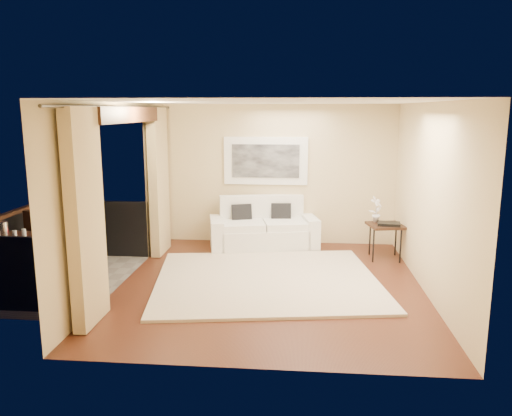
# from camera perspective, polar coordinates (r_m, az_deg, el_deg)

# --- Properties ---
(floor) EXTENTS (5.00, 5.00, 0.00)m
(floor) POSITION_cam_1_polar(r_m,az_deg,el_deg) (7.61, 1.61, -8.75)
(floor) COLOR #522818
(floor) RESTS_ON ground
(room_shell) EXTENTS (5.00, 6.40, 5.00)m
(room_shell) POSITION_cam_1_polar(r_m,az_deg,el_deg) (7.59, -14.82, 10.26)
(room_shell) COLOR white
(room_shell) RESTS_ON ground
(balcony) EXTENTS (1.81, 2.60, 1.17)m
(balcony) POSITION_cam_1_polar(r_m,az_deg,el_deg) (8.42, -21.61, -6.32)
(balcony) COLOR #605B56
(balcony) RESTS_ON ground
(curtains) EXTENTS (0.16, 4.80, 2.64)m
(curtains) POSITION_cam_1_polar(r_m,az_deg,el_deg) (7.68, -14.24, 1.41)
(curtains) COLOR tan
(curtains) RESTS_ON ground
(artwork) EXTENTS (1.62, 0.07, 0.92)m
(artwork) POSITION_cam_1_polar(r_m,az_deg,el_deg) (9.68, 1.11, 5.40)
(artwork) COLOR white
(artwork) RESTS_ON room_shell
(rug) EXTENTS (3.75, 3.39, 0.04)m
(rug) POSITION_cam_1_polar(r_m,az_deg,el_deg) (7.75, 1.26, -8.21)
(rug) COLOR beige
(rug) RESTS_ON floor
(sofa) EXTENTS (2.14, 1.26, 0.96)m
(sofa) POSITION_cam_1_polar(r_m,az_deg,el_deg) (9.53, 0.83, -2.50)
(sofa) COLOR white
(sofa) RESTS_ON floor
(side_table) EXTENTS (0.67, 0.67, 0.62)m
(side_table) POSITION_cam_1_polar(r_m,az_deg,el_deg) (9.02, 14.59, -2.17)
(side_table) COLOR #331C11
(side_table) RESTS_ON floor
(tray) EXTENTS (0.42, 0.33, 0.05)m
(tray) POSITION_cam_1_polar(r_m,az_deg,el_deg) (8.94, 14.94, -1.77)
(tray) COLOR black
(tray) RESTS_ON side_table
(orchid) EXTENTS (0.29, 0.29, 0.47)m
(orchid) POSITION_cam_1_polar(r_m,az_deg,el_deg) (9.08, 13.57, -0.15)
(orchid) COLOR white
(orchid) RESTS_ON side_table
(bistro_table) EXTENTS (0.69, 0.69, 0.80)m
(bistro_table) POSITION_cam_1_polar(r_m,az_deg,el_deg) (8.02, -26.09, -3.49)
(bistro_table) COLOR #331C11
(bistro_table) RESTS_ON balcony
(balcony_chair_far) EXTENTS (0.53, 0.54, 1.03)m
(balcony_chair_far) POSITION_cam_1_polar(r_m,az_deg,el_deg) (8.53, -20.25, -3.07)
(balcony_chair_far) COLOR #331C11
(balcony_chair_far) RESTS_ON balcony
(balcony_chair_near) EXTENTS (0.55, 0.55, 1.06)m
(balcony_chair_near) POSITION_cam_1_polar(r_m,az_deg,el_deg) (8.39, -24.07, -3.42)
(balcony_chair_near) COLOR #331C11
(balcony_chair_near) RESTS_ON balcony
(ice_bucket) EXTENTS (0.18, 0.18, 0.20)m
(ice_bucket) POSITION_cam_1_polar(r_m,az_deg,el_deg) (8.11, -27.03, -2.11)
(ice_bucket) COLOR silver
(ice_bucket) RESTS_ON bistro_table
(candle) EXTENTS (0.06, 0.06, 0.07)m
(candle) POSITION_cam_1_polar(r_m,az_deg,el_deg) (8.08, -25.00, -2.44)
(candle) COLOR red
(candle) RESTS_ON bistro_table
(glass_a) EXTENTS (0.06, 0.06, 0.12)m
(glass_a) POSITION_cam_1_polar(r_m,az_deg,el_deg) (7.82, -25.87, -2.76)
(glass_a) COLOR white
(glass_a) RESTS_ON bistro_table
(glass_b) EXTENTS (0.06, 0.06, 0.12)m
(glass_b) POSITION_cam_1_polar(r_m,az_deg,el_deg) (7.87, -24.99, -2.61)
(glass_b) COLOR white
(glass_b) RESTS_ON bistro_table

